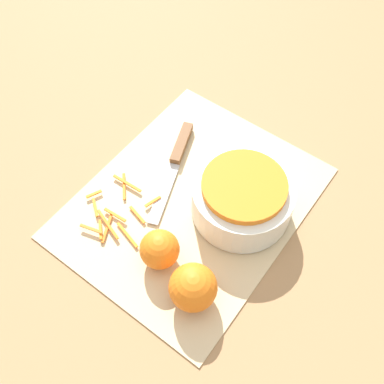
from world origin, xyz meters
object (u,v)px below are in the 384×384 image
at_px(bowl_speckled, 242,197).
at_px(orange_left, 193,287).
at_px(orange_right, 160,249).
at_px(knife, 178,154).

xyz_separation_m(bowl_speckled, orange_left, (0.19, 0.03, -0.00)).
bearing_deg(orange_right, bowl_speckled, 160.91).
bearing_deg(knife, orange_right, 9.09).
relative_size(orange_left, orange_right, 1.15).
bearing_deg(bowl_speckled, orange_right, -19.09).
bearing_deg(orange_right, orange_left, 75.82).
bearing_deg(orange_left, bowl_speckled, -171.21).
xyz_separation_m(bowl_speckled, knife, (-0.03, -0.17, -0.04)).
bearing_deg(bowl_speckled, knife, -100.18).
distance_m(knife, orange_left, 0.29).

